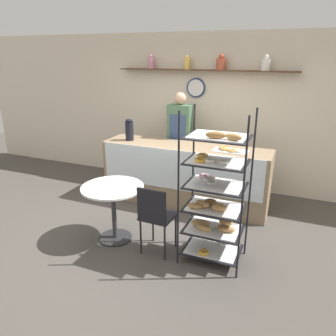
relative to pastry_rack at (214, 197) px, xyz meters
The scene contains 9 objects.
ground_plane 1.20m from the pastry_rack, 161.82° to the left, with size 14.00×14.00×0.00m, color #4C4742.
back_wall 2.55m from the pastry_rack, 109.47° to the left, with size 10.00×0.30×2.70m.
display_counter 1.62m from the pastry_rack, 121.69° to the left, with size 2.66×0.61×0.99m.
pastry_rack is the anchor object (origin of this frame).
person_worker 2.14m from the pastry_rack, 121.21° to the left, with size 0.40×0.23×1.75m.
cafe_table 1.33m from the pastry_rack, behind, with size 0.80×0.80×0.75m.
cafe_chair 0.73m from the pastry_rack, 166.62° to the right, with size 0.40×0.40×0.89m.
coffee_carafe 2.25m from the pastry_rack, 143.86° to the left, with size 0.13×0.13×0.36m.
donut_tray_counter 1.31m from the pastry_rack, 94.93° to the left, with size 0.51×0.27×0.05m.
Camera 1 is at (1.65, -3.59, 2.34)m, focal length 35.00 mm.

